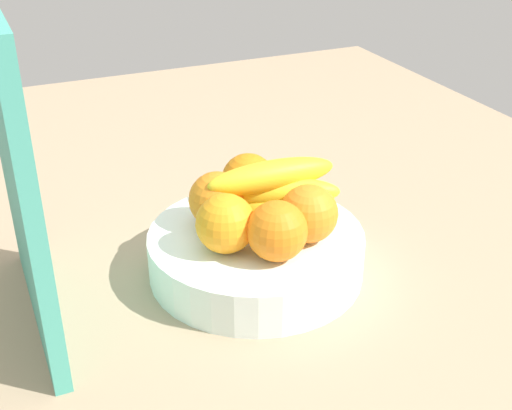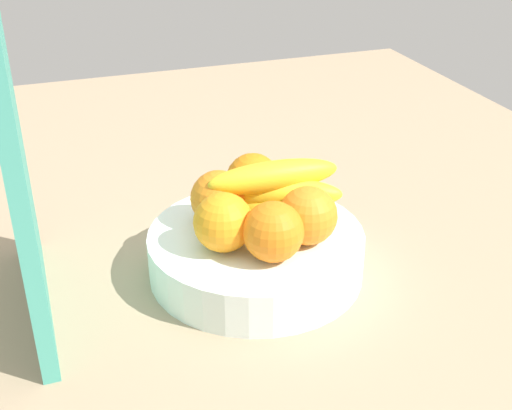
# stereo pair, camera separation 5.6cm
# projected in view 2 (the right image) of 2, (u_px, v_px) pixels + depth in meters

# --- Properties ---
(ground_plane) EXTENTS (1.80, 1.40, 0.03)m
(ground_plane) POSITION_uv_depth(u_px,v_px,m) (252.00, 286.00, 0.87)
(ground_plane) COLOR tan
(fruit_bowl) EXTENTS (0.27, 0.27, 0.06)m
(fruit_bowl) POSITION_uv_depth(u_px,v_px,m) (256.00, 253.00, 0.86)
(fruit_bowl) COLOR white
(fruit_bowl) RESTS_ON ground_plane
(orange_front_left) EXTENTS (0.07, 0.07, 0.07)m
(orange_front_left) POSITION_uv_depth(u_px,v_px,m) (273.00, 232.00, 0.78)
(orange_front_left) COLOR orange
(orange_front_left) RESTS_ON fruit_bowl
(orange_front_right) EXTENTS (0.07, 0.07, 0.07)m
(orange_front_right) POSITION_uv_depth(u_px,v_px,m) (308.00, 216.00, 0.81)
(orange_front_right) COLOR orange
(orange_front_right) RESTS_ON fruit_bowl
(orange_center) EXTENTS (0.07, 0.07, 0.07)m
(orange_center) POSITION_uv_depth(u_px,v_px,m) (291.00, 191.00, 0.87)
(orange_center) COLOR orange
(orange_center) RESTS_ON fruit_bowl
(orange_back_left) EXTENTS (0.07, 0.07, 0.07)m
(orange_back_left) POSITION_uv_depth(u_px,v_px,m) (253.00, 180.00, 0.90)
(orange_back_left) COLOR orange
(orange_back_left) RESTS_ON fruit_bowl
(orange_back_right) EXTENTS (0.07, 0.07, 0.07)m
(orange_back_right) POSITION_uv_depth(u_px,v_px,m) (219.00, 198.00, 0.85)
(orange_back_right) COLOR orange
(orange_back_right) RESTS_ON fruit_bowl
(orange_top_stack) EXTENTS (0.07, 0.07, 0.07)m
(orange_top_stack) POSITION_uv_depth(u_px,v_px,m) (223.00, 222.00, 0.80)
(orange_top_stack) COLOR orange
(orange_top_stack) RESTS_ON fruit_bowl
(banana_bunch) EXTENTS (0.14, 0.18, 0.08)m
(banana_bunch) POSITION_uv_depth(u_px,v_px,m) (271.00, 193.00, 0.85)
(banana_bunch) COLOR yellow
(banana_bunch) RESTS_ON fruit_bowl
(cutting_board) EXTENTS (0.28, 0.02, 0.36)m
(cutting_board) POSITION_uv_depth(u_px,v_px,m) (17.00, 169.00, 0.72)
(cutting_board) COLOR teal
(cutting_board) RESTS_ON ground_plane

